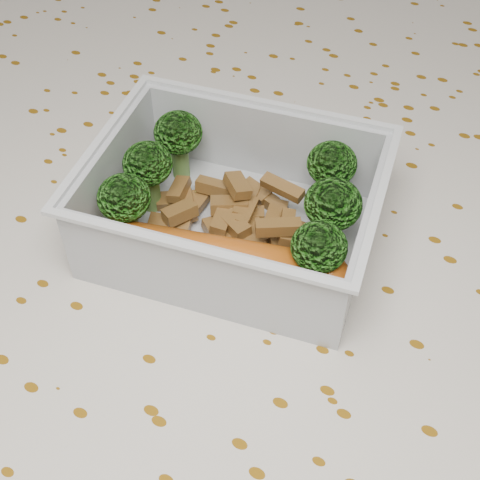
% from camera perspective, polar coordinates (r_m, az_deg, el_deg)
% --- Properties ---
extents(dining_table, '(1.40, 0.90, 0.75)m').
position_cam_1_polar(dining_table, '(0.55, -0.78, -8.11)').
color(dining_table, brown).
rests_on(dining_table, ground).
extents(tablecloth, '(1.46, 0.96, 0.19)m').
position_cam_1_polar(tablecloth, '(0.51, -0.84, -4.90)').
color(tablecloth, beige).
rests_on(tablecloth, dining_table).
extents(lunch_container, '(0.22, 0.19, 0.07)m').
position_cam_1_polar(lunch_container, '(0.47, -0.51, 2.18)').
color(lunch_container, silver).
rests_on(lunch_container, tablecloth).
extents(broccoli_florets, '(0.18, 0.13, 0.06)m').
position_cam_1_polar(broccoli_florets, '(0.47, 0.02, 4.55)').
color(broccoli_florets, '#608C3F').
rests_on(broccoli_florets, lunch_container).
extents(meat_pile, '(0.13, 0.08, 0.03)m').
position_cam_1_polar(meat_pile, '(0.49, -0.28, 2.38)').
color(meat_pile, olive).
rests_on(meat_pile, lunch_container).
extents(sausage, '(0.17, 0.07, 0.03)m').
position_cam_1_polar(sausage, '(0.45, -1.67, -1.60)').
color(sausage, '#AE5013').
rests_on(sausage, lunch_container).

